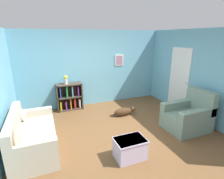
% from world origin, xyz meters
% --- Properties ---
extents(ground_plane, '(14.00, 14.00, 0.00)m').
position_xyz_m(ground_plane, '(0.00, 0.00, 0.00)').
color(ground_plane, brown).
extents(wall_back, '(5.60, 0.13, 2.60)m').
position_xyz_m(wall_back, '(0.00, 2.25, 1.30)').
color(wall_back, '#6BADC6').
rests_on(wall_back, ground_plane).
extents(wall_right, '(0.16, 5.00, 2.60)m').
position_xyz_m(wall_right, '(2.55, 0.02, 1.29)').
color(wall_right, '#6BADC6').
rests_on(wall_right, ground_plane).
extents(couch, '(0.86, 1.70, 0.88)m').
position_xyz_m(couch, '(-2.01, 0.01, 0.32)').
color(couch, '#B7AD99').
rests_on(couch, ground_plane).
extents(bookshelf, '(0.83, 0.36, 0.89)m').
position_xyz_m(bookshelf, '(-0.89, 2.02, 0.42)').
color(bookshelf, '#42382D').
rests_on(bookshelf, ground_plane).
extents(recliner_chair, '(1.06, 0.86, 1.05)m').
position_xyz_m(recliner_chair, '(1.82, -0.51, 0.36)').
color(recliner_chair, gray).
rests_on(recliner_chair, ground_plane).
extents(coffee_table, '(0.62, 0.44, 0.43)m').
position_xyz_m(coffee_table, '(-0.17, -0.99, 0.23)').
color(coffee_table, '#BCB2D1').
rests_on(coffee_table, ground_plane).
extents(dog, '(0.85, 0.23, 0.26)m').
position_xyz_m(dog, '(0.59, 0.86, 0.13)').
color(dog, '#472D19').
rests_on(dog, ground_plane).
extents(vase, '(0.13, 0.13, 0.29)m').
position_xyz_m(vase, '(-0.97, 2.00, 1.06)').
color(vase, silver).
rests_on(vase, bookshelf).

